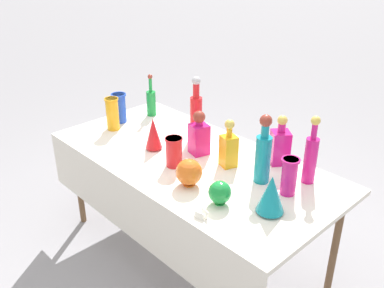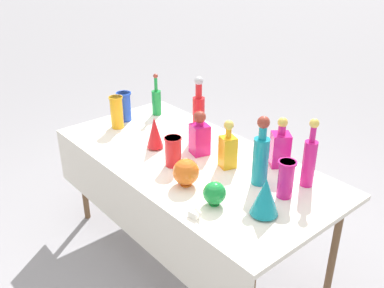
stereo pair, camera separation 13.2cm
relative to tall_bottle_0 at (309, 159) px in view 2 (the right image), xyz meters
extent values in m
plane|color=gray|center=(-0.66, -0.29, -0.93)|extent=(40.00, 40.00, 0.00)
cube|color=white|center=(-0.66, -0.29, -0.18)|extent=(1.92, 0.93, 0.03)
cube|color=white|center=(-0.66, -0.76, -0.36)|extent=(1.92, 0.01, 0.39)
cylinder|color=brown|center=(-1.52, -0.65, -0.56)|extent=(0.04, 0.04, 0.73)
cylinder|color=brown|center=(-1.52, 0.08, -0.56)|extent=(0.04, 0.04, 0.73)
cylinder|color=brown|center=(0.20, 0.08, -0.56)|extent=(0.04, 0.04, 0.73)
cylinder|color=#C61972|center=(0.00, 0.00, -0.03)|extent=(0.07, 0.07, 0.27)
cylinder|color=#C61972|center=(0.00, 0.00, 0.15)|extent=(0.03, 0.03, 0.09)
sphere|color=gold|center=(0.00, 0.00, 0.21)|extent=(0.05, 0.05, 0.05)
cylinder|color=red|center=(-0.87, -0.05, -0.02)|extent=(0.08, 0.08, 0.29)
cylinder|color=red|center=(-0.87, -0.05, 0.18)|extent=(0.04, 0.04, 0.10)
sphere|color=#B2B2B7|center=(-0.87, -0.05, 0.24)|extent=(0.06, 0.06, 0.06)
cylinder|color=#198C38|center=(-1.40, -0.02, -0.07)|extent=(0.07, 0.07, 0.19)
cylinder|color=#198C38|center=(-1.40, -0.02, 0.08)|extent=(0.03, 0.03, 0.11)
sphere|color=maroon|center=(-1.40, -0.02, 0.14)|extent=(0.04, 0.04, 0.04)
cylinder|color=teal|center=(-0.19, -0.19, -0.03)|extent=(0.09, 0.09, 0.28)
cylinder|color=teal|center=(-0.19, -0.19, 0.15)|extent=(0.04, 0.04, 0.08)
sphere|color=maroon|center=(-0.19, -0.19, 0.21)|extent=(0.07, 0.07, 0.07)
cube|color=#C61972|center=(-0.25, 0.06, -0.06)|extent=(0.15, 0.15, 0.21)
cylinder|color=#C61972|center=(-0.25, 0.06, 0.07)|extent=(0.05, 0.05, 0.06)
sphere|color=gold|center=(-0.25, 0.06, 0.12)|extent=(0.06, 0.06, 0.06)
cube|color=orange|center=(-0.44, -0.19, -0.07)|extent=(0.11, 0.11, 0.20)
cylinder|color=orange|center=(-0.44, -0.19, 0.06)|extent=(0.03, 0.03, 0.06)
sphere|color=gold|center=(-0.44, -0.19, 0.11)|extent=(0.06, 0.06, 0.06)
cube|color=#C61972|center=(-0.68, -0.21, -0.07)|extent=(0.13, 0.13, 0.20)
cylinder|color=#C61972|center=(-0.68, -0.21, 0.05)|extent=(0.05, 0.05, 0.03)
sphere|color=maroon|center=(-0.68, -0.21, 0.09)|extent=(0.08, 0.08, 0.08)
cylinder|color=blue|center=(-1.46, -0.28, -0.06)|extent=(0.10, 0.10, 0.22)
cylinder|color=blue|center=(-1.46, -0.28, 0.05)|extent=(0.11, 0.11, 0.01)
cylinder|color=orange|center=(-1.38, -0.39, -0.05)|extent=(0.09, 0.09, 0.24)
cylinder|color=orange|center=(-1.38, -0.39, 0.06)|extent=(0.10, 0.10, 0.01)
cylinder|color=#C61972|center=(-0.01, -0.19, -0.06)|extent=(0.08, 0.08, 0.21)
cylinder|color=#C61972|center=(-0.01, -0.19, 0.04)|extent=(0.10, 0.10, 0.01)
cylinder|color=red|center=(-0.67, -0.43, -0.07)|extent=(0.10, 0.10, 0.19)
cylinder|color=red|center=(-0.67, -0.43, 0.01)|extent=(0.11, 0.11, 0.01)
cylinder|color=teal|center=(0.04, -0.40, -0.16)|extent=(0.07, 0.07, 0.01)
cone|color=teal|center=(0.04, -0.40, -0.05)|extent=(0.14, 0.14, 0.20)
cylinder|color=red|center=(-0.93, -0.38, -0.16)|extent=(0.06, 0.06, 0.01)
cone|color=red|center=(-0.93, -0.38, -0.05)|extent=(0.11, 0.11, 0.21)
cylinder|color=orange|center=(-0.44, -0.52, -0.16)|extent=(0.07, 0.07, 0.01)
sphere|color=orange|center=(-0.44, -0.52, -0.08)|extent=(0.15, 0.15, 0.15)
cylinder|color=#198C38|center=(-0.20, -0.53, -0.16)|extent=(0.05, 0.05, 0.01)
sphere|color=#198C38|center=(-0.20, -0.53, -0.10)|extent=(0.12, 0.12, 0.12)
cube|color=white|center=(-0.17, -0.67, -0.15)|extent=(0.06, 0.03, 0.04)
cube|color=white|center=(-0.17, -0.70, -0.15)|extent=(0.06, 0.02, 0.03)
camera|label=1|loc=(1.07, -1.93, 1.12)|focal=40.00mm
camera|label=2|loc=(1.16, -1.83, 1.12)|focal=40.00mm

